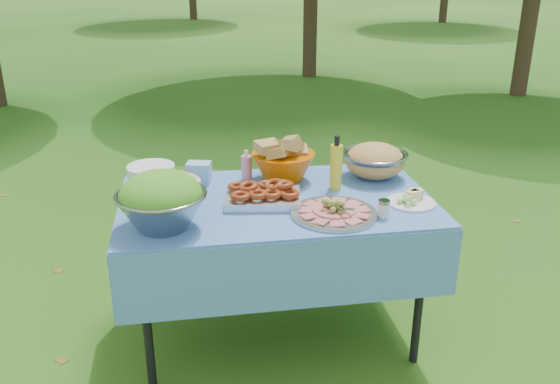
# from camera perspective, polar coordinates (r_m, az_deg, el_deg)

# --- Properties ---
(ground) EXTENTS (80.00, 80.00, 0.00)m
(ground) POSITION_cam_1_polar(r_m,az_deg,el_deg) (3.16, -0.30, -13.50)
(ground) COLOR #0A370A
(ground) RESTS_ON ground
(picnic_table) EXTENTS (1.46, 0.86, 0.76)m
(picnic_table) POSITION_cam_1_polar(r_m,az_deg,el_deg) (2.96, -0.31, -7.49)
(picnic_table) COLOR #84C0FF
(picnic_table) RESTS_ON ground
(salad_bowl) EXTENTS (0.50, 0.50, 0.25)m
(salad_bowl) POSITION_cam_1_polar(r_m,az_deg,el_deg) (2.51, -11.36, -0.79)
(salad_bowl) COLOR gray
(salad_bowl) RESTS_ON picnic_table
(pasta_bowl_white) EXTENTS (0.28, 0.28, 0.14)m
(pasta_bowl_white) POSITION_cam_1_polar(r_m,az_deg,el_deg) (2.80, -10.24, 0.55)
(pasta_bowl_white) COLOR silver
(pasta_bowl_white) RESTS_ON picnic_table
(plate_stack) EXTENTS (0.25, 0.25, 0.11)m
(plate_stack) POSITION_cam_1_polar(r_m,az_deg,el_deg) (3.01, -12.28, 1.56)
(plate_stack) COLOR silver
(plate_stack) RESTS_ON picnic_table
(wipes_box) EXTENTS (0.13, 0.11, 0.11)m
(wipes_box) POSITION_cam_1_polar(r_m,az_deg,el_deg) (3.00, -7.80, 1.85)
(wipes_box) COLOR #8CBCDE
(wipes_box) RESTS_ON picnic_table
(sanitizer_bottle) EXTENTS (0.06, 0.06, 0.15)m
(sanitizer_bottle) POSITION_cam_1_polar(r_m,az_deg,el_deg) (3.02, -3.24, 2.62)
(sanitizer_bottle) COLOR pink
(sanitizer_bottle) RESTS_ON picnic_table
(bread_bowl) EXTENTS (0.41, 0.41, 0.21)m
(bread_bowl) POSITION_cam_1_polar(r_m,az_deg,el_deg) (3.01, 0.32, 3.18)
(bread_bowl) COLOR #CA5800
(bread_bowl) RESTS_ON picnic_table
(pasta_bowl_steel) EXTENTS (0.41, 0.41, 0.18)m
(pasta_bowl_steel) POSITION_cam_1_polar(r_m,az_deg,el_deg) (3.09, 9.11, 3.05)
(pasta_bowl_steel) COLOR gray
(pasta_bowl_steel) RESTS_ON picnic_table
(fried_tray) EXTENTS (0.38, 0.29, 0.08)m
(fried_tray) POSITION_cam_1_polar(r_m,az_deg,el_deg) (2.74, -1.64, -0.25)
(fried_tray) COLOR silver
(fried_tray) RESTS_ON picnic_table
(charcuterie_platter) EXTENTS (0.39, 0.39, 0.09)m
(charcuterie_platter) POSITION_cam_1_polar(r_m,az_deg,el_deg) (2.62, 5.26, -1.32)
(charcuterie_platter) COLOR #A9AAB0
(charcuterie_platter) RESTS_ON picnic_table
(oil_bottle) EXTENTS (0.07, 0.07, 0.27)m
(oil_bottle) POSITION_cam_1_polar(r_m,az_deg,el_deg) (2.89, 5.43, 2.84)
(oil_bottle) COLOR gold
(oil_bottle) RESTS_ON picnic_table
(cheese_plate) EXTENTS (0.27, 0.27, 0.06)m
(cheese_plate) POSITION_cam_1_polar(r_m,az_deg,el_deg) (2.80, 12.54, -0.50)
(cheese_plate) COLOR silver
(cheese_plate) RESTS_ON picnic_table
(shaker) EXTENTS (0.06, 0.06, 0.08)m
(shaker) POSITION_cam_1_polar(r_m,az_deg,el_deg) (2.62, 9.95, -1.60)
(shaker) COLOR silver
(shaker) RESTS_ON picnic_table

